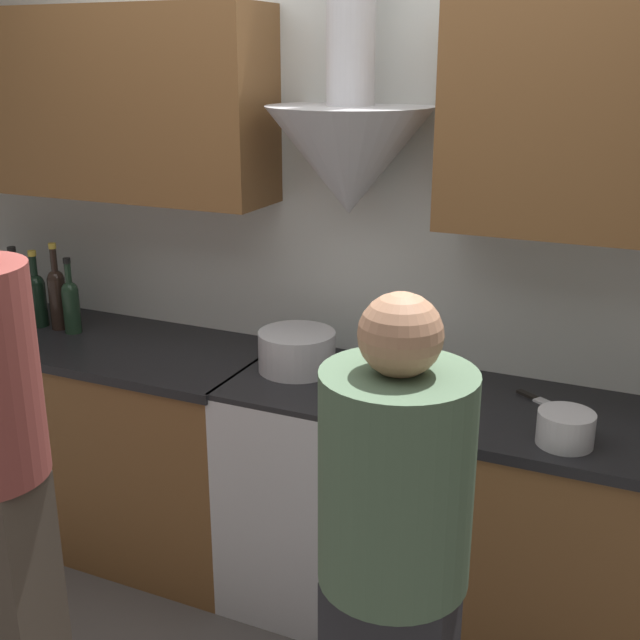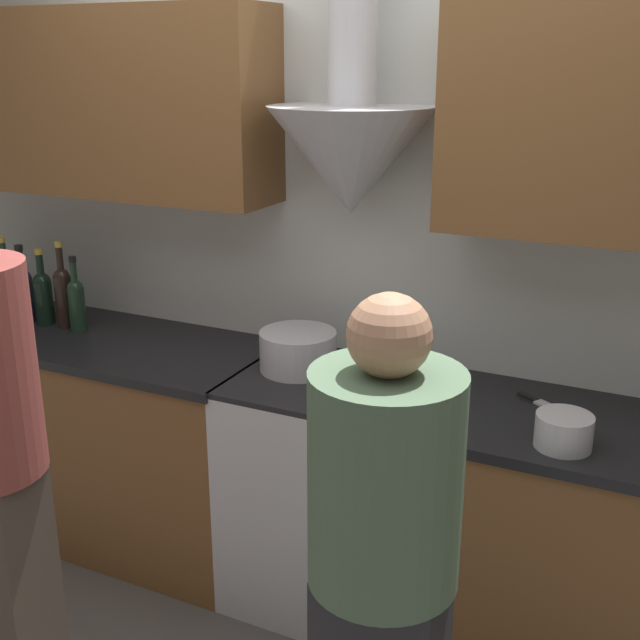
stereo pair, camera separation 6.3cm
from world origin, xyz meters
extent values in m
cube|color=silver|center=(0.00, 0.66, 1.30)|extent=(8.40, 0.06, 2.60)
cone|color=silver|center=(0.00, 0.47, 1.64)|extent=(0.57, 0.57, 0.36)
cube|color=brown|center=(-1.13, 0.48, 1.80)|extent=(1.58, 0.32, 0.70)
cube|color=brown|center=(0.90, 0.48, 1.80)|extent=(1.12, 0.32, 0.70)
cube|color=brown|center=(-1.13, 0.33, 0.43)|extent=(1.58, 0.60, 0.85)
cube|color=black|center=(-1.13, 0.33, 0.87)|extent=(1.60, 0.62, 0.03)
cube|color=brown|center=(0.90, 0.33, 0.43)|extent=(1.12, 0.60, 0.85)
cube|color=black|center=(0.90, 0.33, 0.87)|extent=(1.14, 0.62, 0.03)
cube|color=silver|center=(0.00, 0.33, 0.43)|extent=(0.67, 0.60, 0.87)
cube|color=black|center=(0.00, 0.04, 0.40)|extent=(0.47, 0.01, 0.39)
cube|color=black|center=(0.00, 0.33, 0.88)|extent=(0.67, 0.60, 0.02)
cube|color=silver|center=(0.00, 0.60, 0.82)|extent=(0.67, 0.06, 0.10)
cylinder|color=black|center=(-1.56, 0.36, 1.00)|extent=(0.07, 0.07, 0.22)
cylinder|color=black|center=(-1.46, 0.35, 0.99)|extent=(0.08, 0.08, 0.19)
sphere|color=black|center=(-1.46, 0.35, 1.08)|extent=(0.08, 0.08, 0.08)
cylinder|color=black|center=(-1.46, 0.35, 1.15)|extent=(0.03, 0.03, 0.10)
cylinder|color=black|center=(-1.46, 0.35, 1.21)|extent=(0.03, 0.03, 0.02)
cylinder|color=black|center=(-1.36, 0.36, 0.98)|extent=(0.08, 0.08, 0.19)
sphere|color=black|center=(-1.36, 0.36, 1.07)|extent=(0.07, 0.07, 0.07)
cylinder|color=black|center=(-1.36, 0.36, 1.14)|extent=(0.03, 0.03, 0.10)
cylinder|color=gold|center=(-1.36, 0.36, 1.20)|extent=(0.03, 0.03, 0.02)
cylinder|color=black|center=(-1.26, 0.37, 1.00)|extent=(0.07, 0.07, 0.22)
sphere|color=black|center=(-1.26, 0.37, 1.11)|extent=(0.07, 0.07, 0.07)
cylinder|color=black|center=(-1.26, 0.37, 1.18)|extent=(0.03, 0.03, 0.11)
cylinder|color=gold|center=(-1.26, 0.37, 1.24)|extent=(0.03, 0.03, 0.02)
cylinder|color=black|center=(-1.17, 0.35, 0.98)|extent=(0.07, 0.07, 0.18)
sphere|color=black|center=(-1.17, 0.35, 1.07)|extent=(0.07, 0.07, 0.07)
cylinder|color=black|center=(-1.17, 0.35, 1.13)|extent=(0.03, 0.03, 0.10)
cylinder|color=black|center=(-1.17, 0.35, 1.19)|extent=(0.03, 0.03, 0.02)
cylinder|color=silver|center=(-0.15, 0.36, 0.96)|extent=(0.28, 0.28, 0.14)
cylinder|color=silver|center=(0.15, 0.35, 0.92)|extent=(0.21, 0.21, 0.07)
cylinder|color=silver|center=(0.82, 0.16, 0.94)|extent=(0.17, 0.17, 0.10)
cube|color=silver|center=(0.75, 0.41, 0.89)|extent=(0.13, 0.10, 0.01)
cube|color=black|center=(0.66, 0.47, 0.89)|extent=(0.08, 0.06, 0.01)
cube|color=#473D33|center=(-0.58, -0.69, 0.45)|extent=(0.29, 0.19, 0.89)
cylinder|color=#4C664C|center=(0.55, -0.57, 1.08)|extent=(0.35, 0.35, 0.51)
sphere|color=#AD7A5B|center=(0.55, -0.57, 1.42)|extent=(0.18, 0.18, 0.18)
camera|label=1|loc=(1.04, -2.07, 1.97)|focal=45.00mm
camera|label=2|loc=(1.10, -2.05, 1.97)|focal=45.00mm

